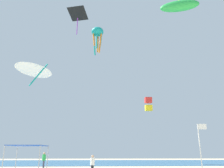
% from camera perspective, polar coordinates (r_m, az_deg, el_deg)
% --- Properties ---
extents(ocean_strip, '(110.00, 24.93, 0.03)m').
position_cam_1_polar(ocean_strip, '(45.72, 0.55, -19.04)').
color(ocean_strip, '#28608C').
rests_on(ocean_strip, ground).
extents(canopy_tent, '(2.90, 2.98, 2.46)m').
position_cam_1_polar(canopy_tent, '(21.74, -20.28, -14.57)').
color(canopy_tent, '#B2B2B7').
rests_on(canopy_tent, ground).
extents(person_near_tent, '(0.39, 0.43, 1.65)m').
position_cam_1_polar(person_near_tent, '(21.98, -4.92, -19.06)').
color(person_near_tent, black).
rests_on(person_near_tent, ground).
extents(person_leftmost, '(0.45, 0.48, 1.88)m').
position_cam_1_polar(person_leftmost, '(31.59, -16.69, -17.47)').
color(person_leftmost, '#33384C').
rests_on(person_leftmost, ground).
extents(banner_flag, '(0.61, 0.06, 3.68)m').
position_cam_1_polar(banner_flag, '(16.14, 21.41, -14.48)').
color(banner_flag, silver).
rests_on(banner_flag, ground).
extents(kite_octopus_teal, '(2.78, 2.78, 5.04)m').
position_cam_1_polar(kite_octopus_teal, '(41.31, -3.66, 12.61)').
color(kite_octopus_teal, teal).
extents(kite_delta_white, '(6.75, 6.74, 3.99)m').
position_cam_1_polar(kite_delta_white, '(32.01, -18.91, 3.91)').
color(kite_delta_white, white).
extents(kite_box_red, '(1.17, 1.26, 2.54)m').
position_cam_1_polar(kite_box_red, '(40.94, 9.12, -4.99)').
color(kite_box_red, red).
extents(kite_diamond_black, '(3.16, 3.08, 3.96)m').
position_cam_1_polar(kite_diamond_black, '(36.44, -8.59, 16.79)').
color(kite_diamond_black, black).
extents(kite_inflatable_green, '(5.27, 2.82, 1.79)m').
position_cam_1_polar(kite_inflatable_green, '(33.29, 16.54, 18.26)').
color(kite_inflatable_green, green).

